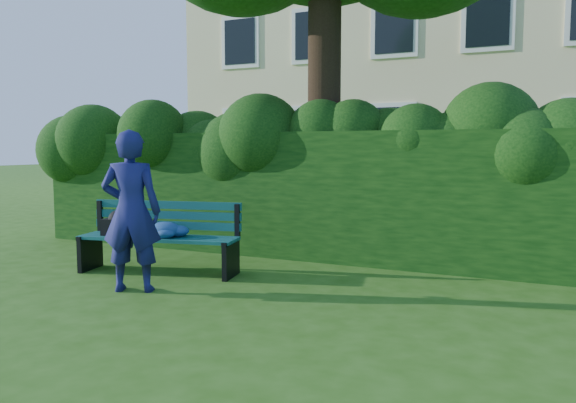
% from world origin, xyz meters
% --- Properties ---
extents(ground, '(80.00, 80.00, 0.00)m').
position_xyz_m(ground, '(0.00, 0.00, 0.00)').
color(ground, '#2B5A13').
rests_on(ground, ground).
extents(apartment_building, '(16.00, 8.08, 12.00)m').
position_xyz_m(apartment_building, '(-0.00, 13.99, 6.00)').
color(apartment_building, beige).
rests_on(apartment_building, ground).
extents(hedge, '(10.00, 1.00, 1.80)m').
position_xyz_m(hedge, '(0.00, 2.20, 0.90)').
color(hedge, black).
rests_on(hedge, ground).
extents(park_bench, '(2.09, 0.96, 0.89)m').
position_xyz_m(park_bench, '(-1.71, 0.31, 0.50)').
color(park_bench, '#105054').
rests_on(park_bench, ground).
extents(man_reading, '(0.76, 0.65, 1.78)m').
position_xyz_m(man_reading, '(-1.36, -0.55, 0.89)').
color(man_reading, navy).
rests_on(man_reading, ground).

